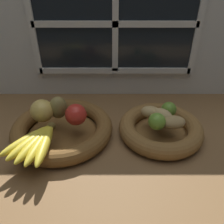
% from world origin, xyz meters
% --- Properties ---
extents(ground_plane, '(1.40, 0.90, 0.03)m').
position_xyz_m(ground_plane, '(0.00, 0.00, -0.01)').
color(ground_plane, brown).
extents(back_wall, '(1.40, 0.05, 0.55)m').
position_xyz_m(back_wall, '(0.00, 0.30, 0.28)').
color(back_wall, silver).
rests_on(back_wall, ground_plane).
extents(fruit_bowl_left, '(0.35, 0.35, 0.06)m').
position_xyz_m(fruit_bowl_left, '(-0.18, -0.01, 0.03)').
color(fruit_bowl_left, brown).
rests_on(fruit_bowl_left, ground_plane).
extents(fruit_bowl_right, '(0.29, 0.29, 0.06)m').
position_xyz_m(fruit_bowl_right, '(0.16, -0.01, 0.03)').
color(fruit_bowl_right, brown).
rests_on(fruit_bowl_right, ground_plane).
extents(apple_red_right, '(0.07, 0.07, 0.07)m').
position_xyz_m(apple_red_right, '(-0.13, -0.02, 0.09)').
color(apple_red_right, red).
rests_on(apple_red_right, fruit_bowl_left).
extents(apple_golden_left, '(0.08, 0.08, 0.08)m').
position_xyz_m(apple_golden_left, '(-0.25, -0.00, 0.09)').
color(apple_golden_left, '#DBB756').
rests_on(apple_golden_left, fruit_bowl_left).
extents(pear_brown, '(0.08, 0.07, 0.08)m').
position_xyz_m(pear_brown, '(-0.20, 0.02, 0.10)').
color(pear_brown, olive).
rests_on(pear_brown, fruit_bowl_left).
extents(banana_bunch_front, '(0.14, 0.19, 0.03)m').
position_xyz_m(banana_bunch_front, '(-0.24, -0.13, 0.07)').
color(banana_bunch_front, yellow).
rests_on(banana_bunch_front, fruit_bowl_left).
extents(potato_oblong, '(0.08, 0.07, 0.04)m').
position_xyz_m(potato_oblong, '(0.12, 0.02, 0.08)').
color(potato_oblong, tan).
rests_on(potato_oblong, fruit_bowl_right).
extents(potato_large, '(0.09, 0.08, 0.05)m').
position_xyz_m(potato_large, '(0.16, -0.01, 0.08)').
color(potato_large, tan).
rests_on(potato_large, fruit_bowl_right).
extents(potato_small, '(0.08, 0.06, 0.04)m').
position_xyz_m(potato_small, '(0.19, -0.04, 0.08)').
color(potato_small, '#A38451').
rests_on(potato_small, fruit_bowl_right).
extents(lime_near, '(0.06, 0.06, 0.06)m').
position_xyz_m(lime_near, '(0.13, -0.05, 0.08)').
color(lime_near, '#6B9E33').
rests_on(lime_near, fruit_bowl_right).
extents(lime_far, '(0.05, 0.05, 0.05)m').
position_xyz_m(lime_far, '(0.18, 0.03, 0.08)').
color(lime_far, olive).
rests_on(lime_far, fruit_bowl_right).
extents(chili_pepper, '(0.13, 0.08, 0.02)m').
position_xyz_m(chili_pepper, '(0.17, -0.01, 0.06)').
color(chili_pepper, red).
rests_on(chili_pepper, fruit_bowl_right).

